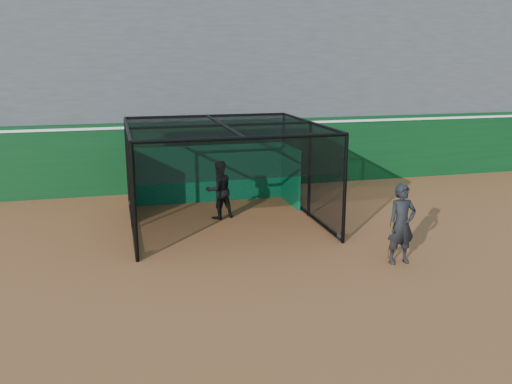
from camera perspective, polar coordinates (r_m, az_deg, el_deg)
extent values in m
plane|color=brown|center=(12.18, 1.86, -8.65)|extent=(120.00, 120.00, 0.00)
cube|color=#093514|center=(19.84, -5.11, 3.93)|extent=(50.00, 0.45, 2.50)
cube|color=white|center=(19.68, -5.18, 7.08)|extent=(50.00, 0.50, 0.08)
cube|color=#4C4C4F|center=(23.39, -6.88, 11.87)|extent=(50.00, 7.85, 7.75)
cube|color=#08512F|center=(18.03, -4.95, 1.95)|extent=(5.11, 0.10, 1.90)
cylinder|color=black|center=(13.34, -12.43, -6.42)|extent=(0.08, 0.22, 0.22)
cylinder|color=black|center=(14.45, 8.81, -4.65)|extent=(0.08, 0.22, 0.22)
cylinder|color=black|center=(17.91, -13.12, -1.22)|extent=(0.08, 0.22, 0.22)
cylinder|color=black|center=(18.75, 3.05, -0.19)|extent=(0.08, 0.22, 0.22)
imported|color=black|center=(16.11, -3.91, 0.24)|extent=(1.00, 0.88, 1.74)
imported|color=black|center=(12.96, 15.08, -3.30)|extent=(0.70, 0.47, 1.89)
cylinder|color=#593819|center=(13.00, 13.90, -4.99)|extent=(0.15, 0.37, 0.98)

